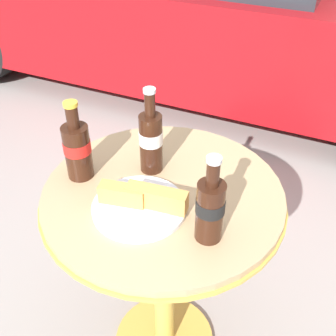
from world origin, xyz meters
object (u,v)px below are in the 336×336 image
at_px(cola_bottle_center, 210,208).
at_px(lunch_plate_near, 141,203).
at_px(cola_bottle_right, 77,148).
at_px(cola_bottle_left, 151,140).
at_px(bistro_table, 163,236).

xyz_separation_m(cola_bottle_center, lunch_plate_near, (-0.18, 0.02, -0.07)).
bearing_deg(cola_bottle_right, cola_bottle_left, 32.80).
xyz_separation_m(bistro_table, cola_bottle_left, (-0.07, 0.07, 0.26)).
bearing_deg(bistro_table, cola_bottle_left, 133.64).
distance_m(bistro_table, lunch_plate_near, 0.20).
bearing_deg(cola_bottle_left, bistro_table, -46.36).
distance_m(cola_bottle_center, lunch_plate_near, 0.19).
xyz_separation_m(cola_bottle_right, cola_bottle_center, (0.38, -0.07, -0.00)).
bearing_deg(cola_bottle_center, cola_bottle_right, 169.92).
xyz_separation_m(bistro_table, lunch_plate_near, (-0.02, -0.08, 0.19)).
bearing_deg(cola_bottle_center, cola_bottle_left, 142.89).
bearing_deg(cola_bottle_right, lunch_plate_near, -14.10).
bearing_deg(cola_bottle_right, bistro_table, 8.22).
distance_m(bistro_table, cola_bottle_right, 0.34).
relative_size(cola_bottle_left, lunch_plate_near, 1.04).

